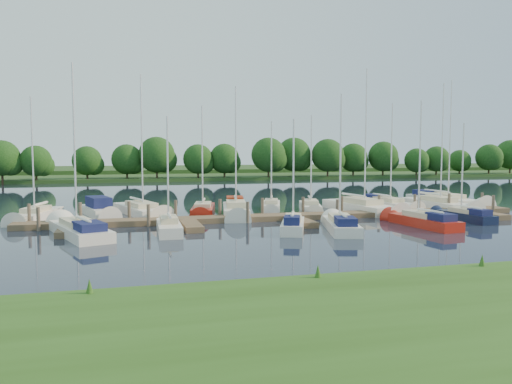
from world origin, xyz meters
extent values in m
plane|color=#17202F|center=(0.00, 0.00, 0.00)|extent=(260.00, 260.00, 0.00)
cube|color=brown|center=(0.00, 8.00, 0.20)|extent=(40.00, 2.00, 0.40)
cube|color=brown|center=(-16.00, 5.00, 0.20)|extent=(1.20, 4.00, 0.40)
cube|color=brown|center=(-8.00, 5.00, 0.20)|extent=(1.20, 4.00, 0.40)
cube|color=brown|center=(0.00, 5.00, 0.20)|extent=(1.20, 4.00, 0.40)
cube|color=brown|center=(8.00, 5.00, 0.20)|extent=(1.20, 4.00, 0.40)
cube|color=brown|center=(16.00, 5.00, 0.20)|extent=(1.20, 4.00, 0.40)
cylinder|color=#473D33|center=(-19.00, 9.30, 0.60)|extent=(0.24, 0.24, 2.00)
cylinder|color=#473D33|center=(-15.55, 9.30, 0.60)|extent=(0.24, 0.24, 2.00)
cylinder|color=#473D33|center=(-12.09, 9.30, 0.60)|extent=(0.24, 0.24, 2.00)
cylinder|color=#473D33|center=(-8.64, 9.30, 0.60)|extent=(0.24, 0.24, 2.00)
cylinder|color=#473D33|center=(-5.18, 9.30, 0.60)|extent=(0.24, 0.24, 2.00)
cylinder|color=#473D33|center=(-1.73, 9.30, 0.60)|extent=(0.24, 0.24, 2.00)
cylinder|color=#473D33|center=(1.73, 9.30, 0.60)|extent=(0.24, 0.24, 2.00)
cylinder|color=#473D33|center=(5.18, 9.30, 0.60)|extent=(0.24, 0.24, 2.00)
cylinder|color=#473D33|center=(8.64, 9.30, 0.60)|extent=(0.24, 0.24, 2.00)
cylinder|color=#473D33|center=(12.09, 9.30, 0.60)|extent=(0.24, 0.24, 2.00)
cylinder|color=#473D33|center=(15.55, 9.30, 0.60)|extent=(0.24, 0.24, 2.00)
cylinder|color=#473D33|center=(19.00, 9.30, 0.60)|extent=(0.24, 0.24, 2.00)
cylinder|color=#473D33|center=(-18.00, 6.70, 0.60)|extent=(0.24, 0.24, 2.00)
cylinder|color=#473D33|center=(-10.80, 6.70, 0.60)|extent=(0.24, 0.24, 2.00)
cylinder|color=#473D33|center=(-3.60, 6.70, 0.60)|extent=(0.24, 0.24, 2.00)
cylinder|color=#473D33|center=(3.60, 6.70, 0.60)|extent=(0.24, 0.24, 2.00)
cylinder|color=#473D33|center=(10.80, 6.70, 0.60)|extent=(0.24, 0.24, 2.00)
cylinder|color=#473D33|center=(18.00, 6.70, 0.60)|extent=(0.24, 0.24, 2.00)
cube|color=#223D17|center=(0.00, 75.00, 0.30)|extent=(180.00, 30.00, 0.60)
cube|color=#2C5023|center=(0.00, 100.00, 0.70)|extent=(220.00, 40.00, 1.40)
sphere|color=#11370F|center=(-31.41, 63.00, 3.23)|extent=(3.87, 3.87, 3.87)
cylinder|color=#38281C|center=(-26.49, 62.21, 1.14)|extent=(0.36, 0.36, 2.28)
sphere|color=#11370F|center=(-26.49, 62.21, 3.94)|extent=(5.33, 5.33, 5.33)
sphere|color=#11370F|center=(-25.34, 62.41, 3.17)|extent=(3.81, 3.81, 3.81)
cylinder|color=#38281C|center=(-18.53, 61.90, 1.27)|extent=(0.36, 0.36, 2.55)
sphere|color=#11370F|center=(-18.53, 61.90, 4.38)|extent=(5.94, 5.94, 5.94)
sphere|color=#11370F|center=(-17.26, 62.10, 3.54)|extent=(4.24, 4.24, 4.24)
cylinder|color=#38281C|center=(-13.89, 62.31, 1.03)|extent=(0.36, 0.36, 2.05)
sphere|color=#11370F|center=(-13.89, 62.31, 3.53)|extent=(4.79, 4.79, 4.79)
sphere|color=#11370F|center=(-12.86, 62.51, 2.85)|extent=(3.42, 3.42, 3.42)
cylinder|color=#38281C|center=(-7.21, 61.00, 1.32)|extent=(0.36, 0.36, 2.63)
sphere|color=#11370F|center=(-7.21, 61.00, 4.53)|extent=(6.14, 6.14, 6.14)
sphere|color=#11370F|center=(-5.89, 61.20, 3.66)|extent=(4.39, 4.39, 4.39)
cylinder|color=#38281C|center=(0.61, 60.93, 1.39)|extent=(0.36, 0.36, 2.78)
sphere|color=#11370F|center=(0.61, 60.93, 4.78)|extent=(6.48, 6.48, 6.48)
sphere|color=#11370F|center=(1.99, 61.13, 3.86)|extent=(4.63, 4.63, 4.63)
cylinder|color=#38281C|center=(7.17, 61.49, 1.17)|extent=(0.36, 0.36, 2.35)
sphere|color=#11370F|center=(7.17, 61.49, 4.05)|extent=(5.48, 5.48, 5.48)
sphere|color=#11370F|center=(8.34, 61.69, 3.26)|extent=(3.91, 3.91, 3.91)
cylinder|color=#38281C|center=(13.07, 63.57, 1.36)|extent=(0.36, 0.36, 2.72)
sphere|color=#11370F|center=(13.07, 63.57, 4.68)|extent=(6.34, 6.34, 6.34)
sphere|color=#11370F|center=(14.43, 63.77, 3.77)|extent=(4.53, 4.53, 4.53)
cylinder|color=#38281C|center=(18.95, 61.54, 1.10)|extent=(0.36, 0.36, 2.19)
sphere|color=#11370F|center=(18.95, 61.54, 3.77)|extent=(5.11, 5.11, 5.11)
sphere|color=#11370F|center=(20.05, 61.74, 3.04)|extent=(3.65, 3.65, 3.65)
cylinder|color=#38281C|center=(25.45, 61.73, 1.43)|extent=(0.36, 0.36, 2.87)
sphere|color=#11370F|center=(25.45, 61.73, 4.94)|extent=(6.70, 6.70, 6.70)
sphere|color=#11370F|center=(26.89, 61.93, 3.99)|extent=(4.78, 4.78, 4.78)
cylinder|color=#38281C|center=(31.13, 63.50, 1.29)|extent=(0.36, 0.36, 2.59)
sphere|color=#11370F|center=(31.13, 63.50, 4.46)|extent=(6.04, 6.04, 6.04)
sphere|color=#11370F|center=(32.42, 63.70, 3.60)|extent=(4.31, 4.31, 4.31)
cylinder|color=#38281C|center=(38.50, 63.64, 1.25)|extent=(0.36, 0.36, 2.51)
sphere|color=#11370F|center=(38.50, 63.64, 4.32)|extent=(5.85, 5.85, 5.85)
sphere|color=#11370F|center=(39.75, 63.84, 3.48)|extent=(4.18, 4.18, 4.18)
cylinder|color=#38281C|center=(43.56, 63.23, 1.20)|extent=(0.36, 0.36, 2.40)
sphere|color=#11370F|center=(43.56, 63.23, 4.13)|extent=(5.60, 5.60, 5.60)
sphere|color=#11370F|center=(44.76, 63.43, 3.33)|extent=(4.00, 4.00, 4.00)
cylinder|color=#38281C|center=(50.78, 61.98, 1.18)|extent=(0.36, 0.36, 2.36)
sphere|color=#11370F|center=(50.78, 61.98, 4.07)|extent=(5.52, 5.52, 5.52)
sphere|color=#11370F|center=(51.97, 62.18, 3.28)|extent=(3.94, 3.94, 3.94)
cylinder|color=#38281C|center=(56.84, 62.62, 1.29)|extent=(0.36, 0.36, 2.57)
sphere|color=#11370F|center=(56.84, 62.62, 4.43)|extent=(6.00, 6.00, 6.00)
sphere|color=#11370F|center=(58.13, 62.82, 3.57)|extent=(4.29, 4.29, 4.29)
cylinder|color=#38281C|center=(62.53, 60.51, 1.05)|extent=(0.36, 0.36, 2.11)
sphere|color=#11370F|center=(62.53, 60.51, 3.63)|extent=(4.92, 4.92, 4.92)
sphere|color=#11370F|center=(63.59, 60.71, 2.93)|extent=(3.52, 3.52, 3.52)
cube|color=silver|center=(-19.01, 13.10, 0.15)|extent=(3.18, 6.81, 1.02)
cone|color=silver|center=(-19.70, 9.89, 0.15)|extent=(1.38, 2.44, 0.92)
cube|color=#C1B794|center=(-19.08, 12.78, 0.79)|extent=(1.97, 3.18, 0.46)
cylinder|color=silver|center=(-19.15, 12.46, 5.08)|extent=(0.12, 0.12, 8.86)
cylinder|color=silver|center=(-18.87, 13.75, 1.15)|extent=(0.72, 2.91, 0.10)
cylinder|color=silver|center=(-18.87, 13.75, 1.15)|extent=(0.75, 2.61, 0.20)
cube|color=silver|center=(-14.50, 14.41, 0.15)|extent=(3.39, 6.00, 1.11)
cone|color=silver|center=(-13.71, 11.67, 0.15)|extent=(1.38, 1.90, 0.94)
cube|color=#141A47|center=(-14.50, 14.41, 1.05)|extent=(2.32, 3.43, 1.00)
cube|color=silver|center=(-11.16, 14.29, 0.15)|extent=(4.49, 8.41, 1.08)
cone|color=silver|center=(-10.00, 10.41, 0.15)|extent=(1.90, 3.04, 1.13)
cube|color=#C1B794|center=(-11.04, 13.90, 0.84)|extent=(2.67, 3.98, 0.49)
cylinder|color=silver|center=(-10.92, 13.51, 6.16)|extent=(0.12, 0.12, 10.94)
cylinder|color=silver|center=(-11.39, 15.07, 1.23)|extent=(1.14, 3.52, 0.10)
cylinder|color=silver|center=(-11.39, 15.07, 1.23)|extent=(1.12, 3.16, 0.20)
cube|color=#A01A0E|center=(-5.88, 13.36, 0.15)|extent=(3.04, 6.54, 0.97)
cone|color=#A01A0E|center=(-6.53, 10.28, 0.15)|extent=(1.32, 2.34, 0.88)
cube|color=#C1B794|center=(-5.94, 13.05, 0.75)|extent=(1.89, 3.05, 0.44)
cylinder|color=silver|center=(-6.01, 12.75, 4.87)|extent=(0.12, 0.12, 8.51)
cylinder|color=silver|center=(-5.75, 13.98, 1.10)|extent=(0.69, 2.80, 0.10)
cylinder|color=silver|center=(-5.75, 13.98, 1.10)|extent=(0.72, 2.51, 0.20)
cube|color=silver|center=(-3.41, 11.58, 0.15)|extent=(3.32, 7.48, 1.24)
cone|color=silver|center=(-4.08, 8.03, 0.15)|extent=(1.46, 2.67, 1.01)
cube|color=#C1B794|center=(-3.48, 11.23, 0.96)|extent=(2.09, 3.48, 0.57)
cube|color=maroon|center=(-3.04, 13.57, 1.07)|extent=(1.79, 2.39, 0.62)
cylinder|color=silver|center=(-3.55, 10.87, 5.67)|extent=(0.12, 0.12, 9.76)
cylinder|color=silver|center=(-3.28, 12.29, 1.41)|extent=(0.70, 3.22, 0.10)
cylinder|color=silver|center=(-3.28, 12.29, 1.41)|extent=(0.73, 2.88, 0.20)
cube|color=silver|center=(0.58, 14.47, 0.15)|extent=(3.11, 5.66, 0.99)
cone|color=silver|center=(-0.25, 11.87, 0.15)|extent=(1.31, 2.05, 0.76)
cube|color=#C1B794|center=(0.49, 14.21, 0.77)|extent=(1.84, 2.69, 0.45)
cylinder|color=silver|center=(0.41, 13.95, 4.32)|extent=(0.12, 0.12, 7.37)
cylinder|color=silver|center=(0.74, 14.99, 1.13)|extent=(0.84, 2.37, 0.10)
cylinder|color=silver|center=(0.74, 14.99, 1.13)|extent=(0.85, 2.14, 0.20)
cube|color=silver|center=(3.71, 12.79, 0.15)|extent=(3.19, 6.04, 1.02)
cone|color=silver|center=(2.90, 10.00, 0.15)|extent=(1.35, 2.18, 0.81)
cube|color=#C1B794|center=(3.63, 12.51, 0.79)|extent=(1.90, 2.85, 0.46)
cylinder|color=silver|center=(3.55, 12.23, 4.58)|extent=(0.12, 0.12, 7.85)
cylinder|color=silver|center=(3.87, 13.35, 1.16)|extent=(0.83, 2.54, 0.10)
cylinder|color=silver|center=(3.87, 13.35, 1.16)|extent=(0.84, 2.29, 0.20)
cube|color=silver|center=(7.68, 11.17, 0.15)|extent=(3.56, 8.84, 1.24)
cone|color=silver|center=(8.26, 6.92, 0.15)|extent=(1.60, 3.14, 1.20)
cube|color=#C1B794|center=(7.74, 10.75, 0.96)|extent=(2.32, 4.08, 0.57)
cylinder|color=silver|center=(7.79, 10.32, 6.59)|extent=(0.12, 0.12, 11.60)
cylinder|color=silver|center=(7.56, 12.02, 1.41)|extent=(0.63, 3.84, 0.10)
cylinder|color=silver|center=(7.56, 12.02, 1.41)|extent=(0.67, 3.43, 0.20)
cube|color=silver|center=(11.58, 13.31, 0.15)|extent=(2.61, 6.91, 1.02)
cone|color=silver|center=(11.95, 9.96, 0.15)|extent=(1.20, 2.45, 0.94)
cube|color=#C1B794|center=(11.61, 12.97, 0.79)|extent=(1.74, 3.17, 0.46)
cube|color=#141A47|center=(11.37, 15.19, 0.88)|extent=(1.53, 2.16, 0.51)
cylinder|color=silver|center=(11.65, 12.64, 5.20)|extent=(0.12, 0.12, 9.10)
cylinder|color=silver|center=(11.50, 13.98, 1.15)|extent=(0.43, 3.03, 0.10)
cylinder|color=silver|center=(11.50, 13.98, 1.15)|extent=(0.49, 2.70, 0.20)
cube|color=silver|center=(15.67, 11.56, 0.15)|extent=(2.58, 8.03, 1.18)
cone|color=silver|center=(15.85, 7.59, 0.15)|extent=(1.24, 2.83, 1.11)
cube|color=#C1B794|center=(15.69, 11.16, 0.91)|extent=(1.83, 3.64, 0.54)
cylinder|color=silver|center=(15.70, 10.77, 6.11)|extent=(0.12, 0.12, 10.72)
cylinder|color=silver|center=(15.63, 12.35, 1.35)|extent=(0.26, 3.57, 0.10)
cylinder|color=silver|center=(15.63, 12.35, 1.35)|extent=(0.34, 3.18, 0.20)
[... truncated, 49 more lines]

